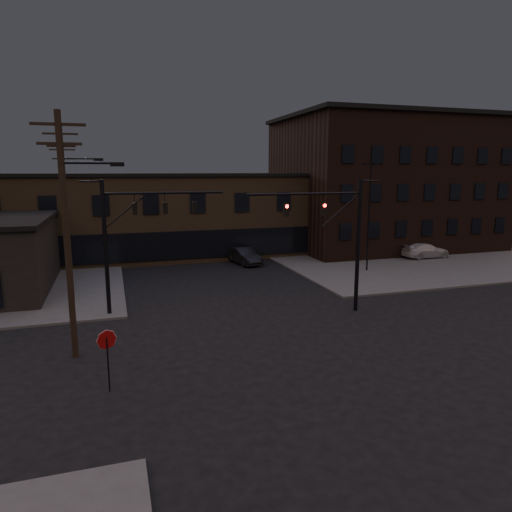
{
  "coord_description": "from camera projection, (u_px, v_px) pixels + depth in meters",
  "views": [
    {
      "loc": [
        -7.55,
        -19.48,
        8.42
      ],
      "look_at": [
        0.5,
        5.91,
        3.5
      ],
      "focal_mm": 32.0,
      "sensor_mm": 36.0,
      "label": 1
    }
  ],
  "objects": [
    {
      "name": "car_crossing",
      "position": [
        244.0,
        256.0,
        42.27
      ],
      "size": [
        2.48,
        4.85,
        1.52
      ],
      "primitive_type": "imported",
      "rotation": [
        0.0,
        0.0,
        0.2
      ],
      "color": "black",
      "rests_on": "ground"
    },
    {
      "name": "utility_pole_far",
      "position": [
        66.0,
        201.0,
        41.94
      ],
      "size": [
        2.2,
        0.28,
        11.0
      ],
      "color": "black",
      "rests_on": "ground"
    },
    {
      "name": "building_row",
      "position": [
        188.0,
        215.0,
        47.55
      ],
      "size": [
        40.0,
        12.0,
        8.0
      ],
      "primitive_type": "cube",
      "color": "brown",
      "rests_on": "ground"
    },
    {
      "name": "utility_pole_mid",
      "position": [
        67.0,
        206.0,
        30.94
      ],
      "size": [
        3.7,
        0.28,
        11.5
      ],
      "color": "black",
      "rests_on": "ground"
    },
    {
      "name": "parked_car_lot_a",
      "position": [
        355.0,
        248.0,
        45.47
      ],
      "size": [
        4.44,
        1.83,
        1.5
      ],
      "primitive_type": "imported",
      "rotation": [
        0.0,
        0.0,
        1.56
      ],
      "color": "black",
      "rests_on": "sidewalk_ne"
    },
    {
      "name": "utility_pole_near",
      "position": [
        68.0,
        231.0,
        20.04
      ],
      "size": [
        3.7,
        0.28,
        11.0
      ],
      "color": "black",
      "rests_on": "ground"
    },
    {
      "name": "ground",
      "position": [
        283.0,
        349.0,
        22.03
      ],
      "size": [
        140.0,
        140.0,
        0.0
      ],
      "primitive_type": "plane",
      "color": "black",
      "rests_on": "ground"
    },
    {
      "name": "traffic_signal_far",
      "position": [
        128.0,
        231.0,
        26.63
      ],
      "size": [
        7.12,
        0.24,
        8.0
      ],
      "color": "black",
      "rests_on": "ground"
    },
    {
      "name": "traffic_signal_near",
      "position": [
        341.0,
        232.0,
        26.94
      ],
      "size": [
        7.12,
        0.24,
        8.0
      ],
      "color": "black",
      "rests_on": "ground"
    },
    {
      "name": "lot_light_a",
      "position": [
        369.0,
        207.0,
        38.02
      ],
      "size": [
        1.5,
        0.28,
        9.14
      ],
      "color": "black",
      "rests_on": "ground"
    },
    {
      "name": "lot_light_b",
      "position": [
        396.0,
        202.0,
        44.48
      ],
      "size": [
        1.5,
        0.28,
        9.14
      ],
      "color": "black",
      "rests_on": "ground"
    },
    {
      "name": "stop_sign",
      "position": [
        107.0,
        346.0,
        17.46
      ],
      "size": [
        0.72,
        0.33,
        2.48
      ],
      "color": "black",
      "rests_on": "ground"
    },
    {
      "name": "sidewalk_ne",
      "position": [
        401.0,
        250.0,
        49.17
      ],
      "size": [
        30.0,
        30.0,
        0.15
      ],
      "primitive_type": "cube",
      "color": "#474744",
      "rests_on": "ground"
    },
    {
      "name": "parked_car_lot_b",
      "position": [
        426.0,
        251.0,
        44.54
      ],
      "size": [
        4.85,
        2.05,
        1.4
      ],
      "primitive_type": "imported",
      "rotation": [
        0.0,
        0.0,
        1.59
      ],
      "color": "silver",
      "rests_on": "sidewalk_ne"
    },
    {
      "name": "building_right",
      "position": [
        383.0,
        185.0,
        51.67
      ],
      "size": [
        22.0,
        16.0,
        14.0
      ],
      "primitive_type": "cube",
      "color": "black",
      "rests_on": "ground"
    }
  ]
}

